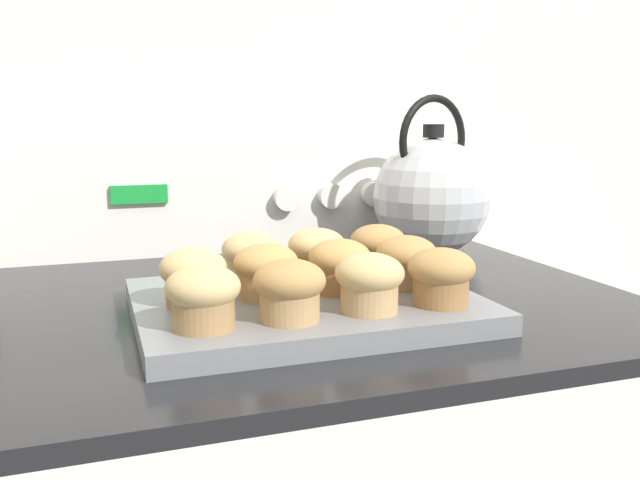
{
  "coord_description": "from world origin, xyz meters",
  "views": [
    {
      "loc": [
        -0.24,
        -0.43,
        1.14
      ],
      "look_at": [
        0.01,
        0.29,
        1.0
      ],
      "focal_mm": 38.0,
      "sensor_mm": 36.0,
      "label": 1
    }
  ],
  "objects_px": {
    "muffin_r0_c2": "(370,281)",
    "muffin_r1_c2": "(340,264)",
    "muffin_r1_c3": "(406,260)",
    "muffin_r2_c1": "(251,256)",
    "muffin_r0_c0": "(203,296)",
    "muffin_r0_c1": "(290,289)",
    "muffin_r2_c3": "(378,247)",
    "muffin_pan": "(305,305)",
    "muffin_r1_c1": "(266,270)",
    "muffin_r1_c0": "(193,275)",
    "tea_kettle": "(432,194)",
    "muffin_r2_c2": "(317,251)",
    "muffin_r0_c3": "(441,275)"
  },
  "relations": [
    {
      "from": "muffin_r1_c3",
      "to": "muffin_r2_c1",
      "type": "bearing_deg",
      "value": 153.63
    },
    {
      "from": "muffin_pan",
      "to": "muffin_r0_c0",
      "type": "height_order",
      "value": "muffin_r0_c0"
    },
    {
      "from": "muffin_r0_c2",
      "to": "muffin_r1_c1",
      "type": "distance_m",
      "value": 0.12
    },
    {
      "from": "muffin_r0_c1",
      "to": "muffin_r0_c2",
      "type": "height_order",
      "value": "same"
    },
    {
      "from": "muffin_r2_c1",
      "to": "muffin_r2_c2",
      "type": "bearing_deg",
      "value": 0.74
    },
    {
      "from": "muffin_r2_c2",
      "to": "muffin_r1_c3",
      "type": "bearing_deg",
      "value": -45.31
    },
    {
      "from": "muffin_r0_c2",
      "to": "muffin_r2_c3",
      "type": "xyz_separation_m",
      "value": [
        0.08,
        0.16,
        0.0
      ]
    },
    {
      "from": "muffin_r0_c1",
      "to": "muffin_r1_c2",
      "type": "relative_size",
      "value": 1.0
    },
    {
      "from": "muffin_r1_c2",
      "to": "muffin_r2_c2",
      "type": "distance_m",
      "value": 0.08
    },
    {
      "from": "muffin_r0_c3",
      "to": "muffin_r1_c1",
      "type": "distance_m",
      "value": 0.18
    },
    {
      "from": "muffin_r1_c0",
      "to": "muffin_r1_c3",
      "type": "distance_m",
      "value": 0.24
    },
    {
      "from": "muffin_r1_c1",
      "to": "muffin_r1_c3",
      "type": "xyz_separation_m",
      "value": [
        0.16,
        -0.0,
        0.0
      ]
    },
    {
      "from": "muffin_r0_c0",
      "to": "muffin_pan",
      "type": "bearing_deg",
      "value": 33.21
    },
    {
      "from": "muffin_r0_c2",
      "to": "muffin_r1_c2",
      "type": "xyz_separation_m",
      "value": [
        -0.0,
        0.08,
        0.0
      ]
    },
    {
      "from": "muffin_r0_c2",
      "to": "muffin_r1_c0",
      "type": "xyz_separation_m",
      "value": [
        -0.16,
        0.08,
        0.0
      ]
    },
    {
      "from": "muffin_pan",
      "to": "muffin_r0_c1",
      "type": "distance_m",
      "value": 0.1
    },
    {
      "from": "muffin_r1_c0",
      "to": "muffin_r1_c2",
      "type": "xyz_separation_m",
      "value": [
        0.16,
        -0.0,
        0.0
      ]
    },
    {
      "from": "muffin_r0_c2",
      "to": "muffin_r2_c2",
      "type": "bearing_deg",
      "value": 90.75
    },
    {
      "from": "muffin_r1_c1",
      "to": "muffin_r2_c1",
      "type": "distance_m",
      "value": 0.07
    },
    {
      "from": "muffin_r0_c3",
      "to": "tea_kettle",
      "type": "relative_size",
      "value": 0.28
    },
    {
      "from": "muffin_r1_c0",
      "to": "tea_kettle",
      "type": "xyz_separation_m",
      "value": [
        0.4,
        0.24,
        0.04
      ]
    },
    {
      "from": "muffin_r0_c2",
      "to": "muffin_r1_c3",
      "type": "relative_size",
      "value": 1.0
    },
    {
      "from": "muffin_r0_c0",
      "to": "muffin_r1_c3",
      "type": "distance_m",
      "value": 0.25
    },
    {
      "from": "muffin_r1_c1",
      "to": "muffin_r1_c2",
      "type": "xyz_separation_m",
      "value": [
        0.08,
        -0.0,
        0.0
      ]
    },
    {
      "from": "muffin_r0_c1",
      "to": "muffin_r2_c3",
      "type": "height_order",
      "value": "same"
    },
    {
      "from": "muffin_r0_c0",
      "to": "tea_kettle",
      "type": "height_order",
      "value": "tea_kettle"
    },
    {
      "from": "muffin_r0_c1",
      "to": "muffin_r2_c1",
      "type": "height_order",
      "value": "same"
    },
    {
      "from": "muffin_r0_c0",
      "to": "muffin_r1_c2",
      "type": "distance_m",
      "value": 0.18
    },
    {
      "from": "muffin_r1_c1",
      "to": "muffin_r2_c1",
      "type": "relative_size",
      "value": 1.0
    },
    {
      "from": "muffin_r1_c3",
      "to": "muffin_r2_c2",
      "type": "distance_m",
      "value": 0.11
    },
    {
      "from": "muffin_r2_c3",
      "to": "muffin_r0_c1",
      "type": "bearing_deg",
      "value": -135.04
    },
    {
      "from": "tea_kettle",
      "to": "muffin_r1_c2",
      "type": "bearing_deg",
      "value": -134.88
    },
    {
      "from": "muffin_r1_c1",
      "to": "muffin_pan",
      "type": "bearing_deg",
      "value": -2.9
    },
    {
      "from": "muffin_r0_c1",
      "to": "muffin_r1_c0",
      "type": "distance_m",
      "value": 0.11
    },
    {
      "from": "muffin_r0_c3",
      "to": "muffin_r0_c0",
      "type": "bearing_deg",
      "value": -179.88
    },
    {
      "from": "muffin_r0_c3",
      "to": "muffin_r2_c1",
      "type": "height_order",
      "value": "same"
    },
    {
      "from": "muffin_r0_c2",
      "to": "muffin_r1_c2",
      "type": "height_order",
      "value": "same"
    },
    {
      "from": "muffin_r0_c0",
      "to": "muffin_r1_c3",
      "type": "height_order",
      "value": "same"
    },
    {
      "from": "muffin_r0_c0",
      "to": "muffin_r0_c1",
      "type": "bearing_deg",
      "value": -1.25
    },
    {
      "from": "muffin_r2_c1",
      "to": "muffin_r2_c3",
      "type": "xyz_separation_m",
      "value": [
        0.16,
        0.0,
        0.0
      ]
    },
    {
      "from": "muffin_r0_c3",
      "to": "muffin_r2_c3",
      "type": "bearing_deg",
      "value": 90.23
    },
    {
      "from": "muffin_r1_c0",
      "to": "muffin_r0_c0",
      "type": "bearing_deg",
      "value": -92.27
    },
    {
      "from": "muffin_r1_c0",
      "to": "muffin_pan",
      "type": "bearing_deg",
      "value": -0.95
    },
    {
      "from": "muffin_r0_c0",
      "to": "muffin_r2_c3",
      "type": "distance_m",
      "value": 0.29
    },
    {
      "from": "muffin_r1_c0",
      "to": "muffin_r0_c2",
      "type": "bearing_deg",
      "value": -26.62
    },
    {
      "from": "muffin_r0_c2",
      "to": "muffin_r1_c1",
      "type": "height_order",
      "value": "same"
    },
    {
      "from": "muffin_r0_c1",
      "to": "muffin_r1_c2",
      "type": "bearing_deg",
      "value": 45.49
    },
    {
      "from": "muffin_r2_c3",
      "to": "muffin_r1_c3",
      "type": "bearing_deg",
      "value": -90.77
    },
    {
      "from": "muffin_r0_c0",
      "to": "muffin_r2_c2",
      "type": "distance_m",
      "value": 0.22
    },
    {
      "from": "muffin_r1_c3",
      "to": "muffin_r2_c1",
      "type": "xyz_separation_m",
      "value": [
        -0.16,
        0.08,
        0.0
      ]
    }
  ]
}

